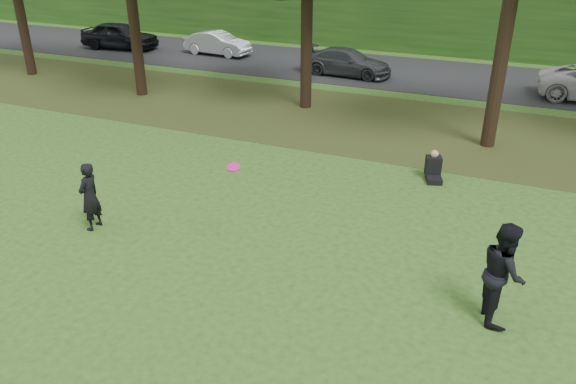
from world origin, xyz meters
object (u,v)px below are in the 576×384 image
at_px(frisbee, 234,167).
at_px(seated_person, 433,169).
at_px(player_right, 503,273).
at_px(player_left, 90,197).

distance_m(frisbee, seated_person, 6.79).
height_order(player_right, frisbee, frisbee).
bearing_deg(player_left, player_right, 89.09).
xyz_separation_m(player_left, seated_person, (6.80, 6.07, -0.51)).
relative_size(player_left, frisbee, 4.76).
xyz_separation_m(player_left, frisbee, (3.67, 0.31, 1.24)).
bearing_deg(seated_person, player_right, -88.63).
height_order(frisbee, seated_person, frisbee).
xyz_separation_m(player_right, frisbee, (-5.34, 0.03, 1.09)).
relative_size(player_right, frisbee, 5.60).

